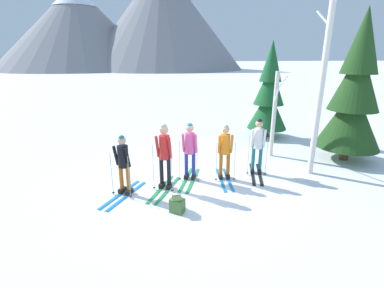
# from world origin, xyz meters

# --- Properties ---
(ground_plane) EXTENTS (400.00, 400.00, 0.00)m
(ground_plane) POSITION_xyz_m (0.00, 0.00, 0.00)
(ground_plane) COLOR white
(skier_in_black) EXTENTS (1.22, 1.62, 1.64)m
(skier_in_black) POSITION_xyz_m (-1.91, -0.31, 0.88)
(skier_in_black) COLOR #1E84D1
(skier_in_black) RESTS_ON ground
(skier_in_red) EXTENTS (1.11, 1.69, 1.85)m
(skier_in_red) POSITION_xyz_m (-0.82, -0.20, 1.04)
(skier_in_red) COLOR green
(skier_in_red) RESTS_ON ground
(skier_in_pink) EXTENTS (0.97, 1.73, 1.73)m
(skier_in_pink) POSITION_xyz_m (-0.02, 0.28, 0.98)
(skier_in_pink) COLOR green
(skier_in_pink) RESTS_ON ground
(skier_in_orange) EXTENTS (0.60, 1.67, 1.68)m
(skier_in_orange) POSITION_xyz_m (0.99, 0.09, 0.91)
(skier_in_orange) COLOR #1E84D1
(skier_in_orange) RESTS_ON ground
(skier_in_white) EXTENTS (0.87, 1.73, 1.76)m
(skier_in_white) POSITION_xyz_m (2.11, 0.30, 0.99)
(skier_in_white) COLOR black
(skier_in_white) RESTS_ON ground
(pine_tree_near) EXTENTS (1.74, 1.74, 4.21)m
(pine_tree_near) POSITION_xyz_m (4.31, 4.14, 1.92)
(pine_tree_near) COLOR #51381E
(pine_tree_near) RESTS_ON ground
(pine_tree_mid) EXTENTS (2.09, 2.09, 5.05)m
(pine_tree_mid) POSITION_xyz_m (5.70, 0.80, 2.31)
(pine_tree_mid) COLOR #51381E
(pine_tree_mid) RESTS_ON ground
(birch_tree_tall) EXTENTS (0.52, 0.81, 3.06)m
(birch_tree_tall) POSITION_xyz_m (3.33, 1.70, 1.58)
(birch_tree_tall) COLOR silver
(birch_tree_tall) RESTS_ON ground
(birch_tree_slender) EXTENTS (0.56, 0.55, 5.21)m
(birch_tree_slender) POSITION_xyz_m (3.79, -0.04, 2.67)
(birch_tree_slender) COLOR silver
(birch_tree_slender) RESTS_ON ground
(backpack_on_snow_front) EXTENTS (0.40, 0.38, 0.38)m
(backpack_on_snow_front) POSITION_xyz_m (-0.69, -1.51, 0.19)
(backpack_on_snow_front) COLOR #4C7238
(backpack_on_snow_front) RESTS_ON ground
(mountain_ridge_distant) EXTENTS (66.47, 47.20, 26.94)m
(mountain_ridge_distant) POSITION_xyz_m (-2.46, 76.67, 12.57)
(mountain_ridge_distant) COLOR gray
(mountain_ridge_distant) RESTS_ON ground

